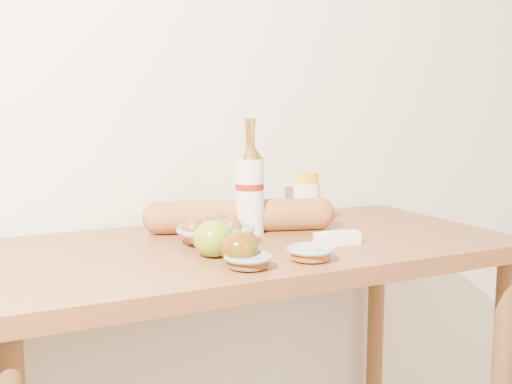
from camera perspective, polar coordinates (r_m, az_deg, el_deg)
back_wall at (r=1.75m, az=-5.29°, el=10.66°), size 3.50×0.02×2.60m
table at (r=1.51m, az=-0.51°, el=-9.04°), size 1.20×0.60×0.90m
bourbon_bottle at (r=1.55m, az=-0.56°, el=0.42°), size 0.07×0.07×0.28m
cream_bottle at (r=1.65m, az=4.53°, el=-0.88°), size 0.09×0.09×0.14m
egg_bowl at (r=1.45m, az=-3.72°, el=-3.64°), size 0.23×0.23×0.06m
baguette at (r=1.59m, az=-1.40°, el=-2.12°), size 0.48×0.22×0.08m
apple_yellowgreen at (r=1.33m, az=-3.81°, el=-4.15°), size 0.09×0.09×0.08m
apple_redgreen_front at (r=1.27m, az=-1.49°, el=-5.03°), size 0.08×0.08×0.07m
sugar_bowl at (r=1.25m, az=-0.69°, el=-6.17°), size 0.13×0.13×0.03m
syrup_bowl at (r=1.31m, az=4.85°, el=-5.45°), size 0.13×0.13×0.03m
butter_stick at (r=1.46m, az=7.24°, el=-4.12°), size 0.11×0.04×0.03m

